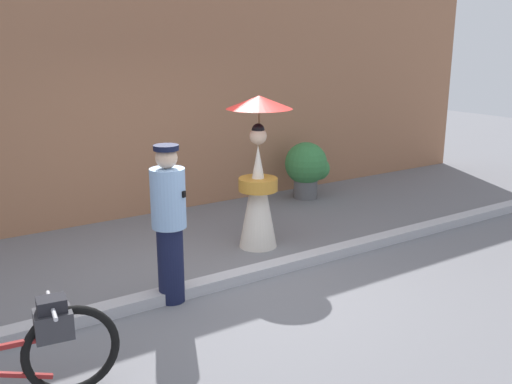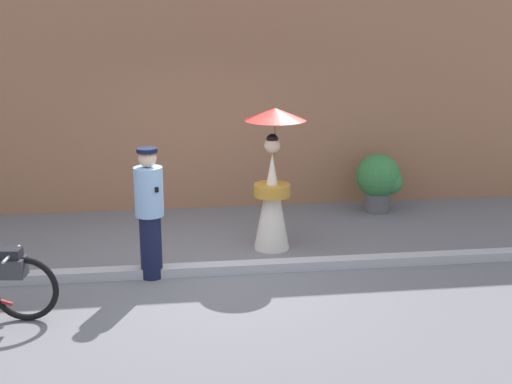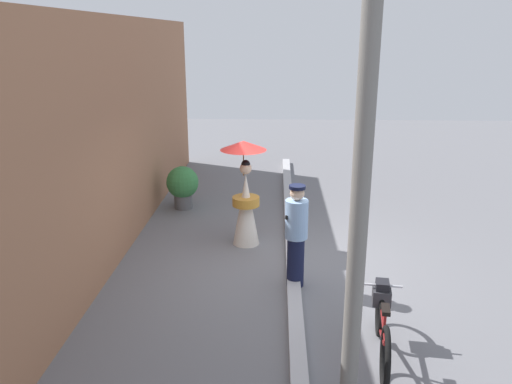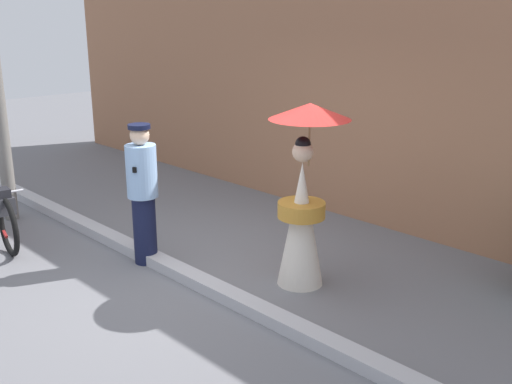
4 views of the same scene
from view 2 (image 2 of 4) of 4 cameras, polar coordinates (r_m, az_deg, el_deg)
ground_plane at (r=8.49m, az=-3.63°, el=-6.78°), size 30.00×30.00×0.00m
building_wall at (r=11.04m, az=-4.94°, el=8.96°), size 14.00×0.40×3.98m
sidewalk_curb at (r=8.47m, az=-3.64°, el=-6.41°), size 14.00×0.20×0.12m
person_officer at (r=8.18m, az=-8.87°, el=-1.52°), size 0.34×0.34×1.60m
person_with_parasol at (r=9.07m, az=1.40°, el=1.08°), size 0.82×0.82×1.91m
potted_plant_by_door at (r=11.02m, az=10.27°, el=1.04°), size 0.72×0.70×0.94m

